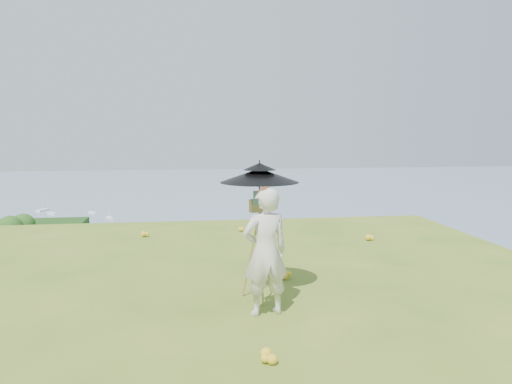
{
  "coord_description": "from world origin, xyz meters",
  "views": [
    {
      "loc": [
        0.54,
        -6.18,
        2.39
      ],
      "look_at": [
        1.82,
        3.02,
        1.24
      ],
      "focal_mm": 35.0,
      "sensor_mm": 36.0,
      "label": 1
    }
  ],
  "objects": [
    {
      "name": "sun_umbrella",
      "position": [
        1.54,
        0.66,
        1.64
      ],
      "size": [
        1.14,
        1.14,
        0.7
      ],
      "primitive_type": null,
      "rotation": [
        0.0,
        0.0,
        0.03
      ],
      "color": "black",
      "rests_on": "field_easel"
    },
    {
      "name": "slope_trees",
      "position": [
        0.0,
        35.0,
        -15.0
      ],
      "size": [
        110.0,
        50.0,
        6.0
      ],
      "primitive_type": null,
      "color": "#244815",
      "rests_on": "forest_slope"
    },
    {
      "name": "moored_boats",
      "position": [
        -12.5,
        161.0,
        -33.65
      ],
      "size": [
        140.0,
        140.0,
        0.7
      ],
      "primitive_type": null,
      "color": "white",
      "rests_on": "bay_water"
    },
    {
      "name": "field_easel",
      "position": [
        1.55,
        0.63,
        0.78
      ],
      "size": [
        0.73,
        0.73,
        1.57
      ],
      "primitive_type": null,
      "rotation": [
        0.0,
        0.0,
        0.27
      ],
      "color": "olive",
      "rests_on": "ground"
    },
    {
      "name": "painter",
      "position": [
        1.53,
        0.02,
        0.84
      ],
      "size": [
        0.68,
        0.52,
        1.67
      ],
      "primitive_type": "imported",
      "rotation": [
        0.0,
        0.0,
        3.36
      ],
      "color": "beige",
      "rests_on": "ground"
    },
    {
      "name": "ground",
      "position": [
        0.0,
        0.0,
        0.0
      ],
      "size": [
        14.0,
        14.0,
        0.0
      ],
      "primitive_type": "plane",
      "color": "#4C7421",
      "rests_on": "ground"
    },
    {
      "name": "painter_cap",
      "position": [
        1.53,
        0.02,
        1.63
      ],
      "size": [
        0.23,
        0.27,
        0.1
      ],
      "primitive_type": null,
      "rotation": [
        0.0,
        0.0,
        0.09
      ],
      "color": "#BE6873",
      "rests_on": "painter"
    },
    {
      "name": "shoreline_tier",
      "position": [
        0.0,
        75.0,
        -36.0
      ],
      "size": [
        170.0,
        28.0,
        8.0
      ],
      "primitive_type": "cube",
      "color": "slate",
      "rests_on": "bay_water"
    },
    {
      "name": "harbor_town",
      "position": [
        0.0,
        75.0,
        -29.5
      ],
      "size": [
        110.0,
        22.0,
        5.0
      ],
      "primitive_type": null,
      "color": "silver",
      "rests_on": "shoreline_tier"
    },
    {
      "name": "bay_water",
      "position": [
        0.0,
        240.0,
        -34.0
      ],
      "size": [
        700.0,
        700.0,
        0.0
      ],
      "primitive_type": "plane",
      "color": "#7796AA",
      "rests_on": "ground"
    },
    {
      "name": "wildflowers",
      "position": [
        0.0,
        0.25,
        0.06
      ],
      "size": [
        10.0,
        10.5,
        0.12
      ],
      "primitive_type": null,
      "color": "yellow",
      "rests_on": "ground"
    }
  ]
}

